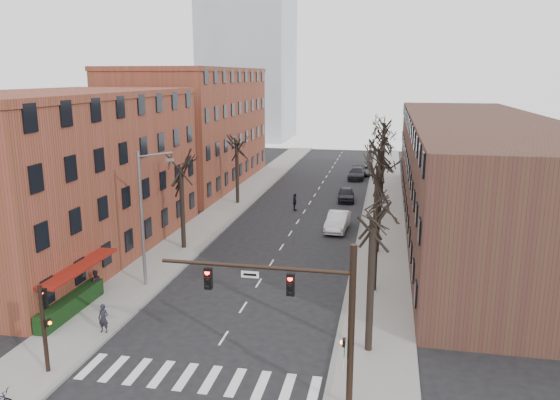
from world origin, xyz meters
The scene contains 26 objects.
ground centered at (0.00, 0.00, 0.00)m, with size 160.00×160.00×0.00m, color black.
sidewalk_left centered at (-8.00, 35.00, 0.07)m, with size 4.00×90.00×0.15m, color gray.
sidewalk_right centered at (8.00, 35.00, 0.07)m, with size 4.00×90.00×0.15m, color gray.
building_left_near centered at (-16.00, 15.00, 6.00)m, with size 12.00×26.00×12.00m, color brown.
building_left_far centered at (-16.00, 44.00, 7.00)m, with size 12.00×28.00×14.00m, color brown.
building_right centered at (16.00, 30.00, 5.00)m, with size 12.00×50.00×10.00m, color #482C21.
awning_left centered at (-9.40, 6.00, 0.00)m, with size 1.20×7.00×0.15m, color maroon.
hedge centered at (-9.50, 5.00, 0.65)m, with size 0.80×6.00×1.00m, color black.
tree_right_a centered at (7.60, 4.00, 0.00)m, with size 5.20×5.20×10.00m, color black, non-canonical shape.
tree_right_b centered at (7.60, 12.00, 0.00)m, with size 5.20×5.20×10.80m, color black, non-canonical shape.
tree_right_c centered at (7.60, 20.00, 0.00)m, with size 5.20×5.20×11.60m, color black, non-canonical shape.
tree_right_d centered at (7.60, 28.00, 0.00)m, with size 5.20×5.20×10.00m, color black, non-canonical shape.
tree_right_e centered at (7.60, 36.00, 0.00)m, with size 5.20×5.20×10.80m, color black, non-canonical shape.
tree_right_f centered at (7.60, 44.00, 0.00)m, with size 5.20×5.20×11.60m, color black, non-canonical shape.
tree_left_a centered at (-7.60, 18.00, 0.00)m, with size 5.20×5.20×9.50m, color black, non-canonical shape.
tree_left_b centered at (-7.60, 34.00, 0.00)m, with size 5.20×5.20×9.50m, color black, non-canonical shape.
signal_mast_arm centered at (5.45, -1.00, 4.40)m, with size 8.14×0.30×7.20m.
signal_pole_left centered at (-6.99, -0.95, 2.61)m, with size 0.47×0.44×4.40m.
streetlight centered at (-7.03, 10.00, 5.01)m, with size 2.45×0.22×9.03m.
silver_sedan centered at (4.00, 25.79, 0.83)m, with size 1.75×5.01×1.65m, color silver.
parked_car_near centered at (3.80, 37.76, 0.74)m, with size 1.76×4.36×1.49m, color black.
parked_car_mid centered at (4.18, 51.11, 0.76)m, with size 2.12×5.21×1.51m, color black.
parked_car_far centered at (5.28, 54.67, 0.61)m, with size 2.03×4.41×1.22m, color #54565B.
pedestrian_a centered at (-6.40, 3.13, 0.94)m, with size 0.58×0.38×1.58m, color black.
pedestrian_b centered at (-9.42, 7.61, 0.99)m, with size 0.81×0.63×1.67m, color black.
pedestrian_crossing centered at (-1.03, 32.24, 0.89)m, with size 1.05×0.44×1.79m, color black.
Camera 1 is at (8.14, -21.48, 13.66)m, focal length 35.00 mm.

